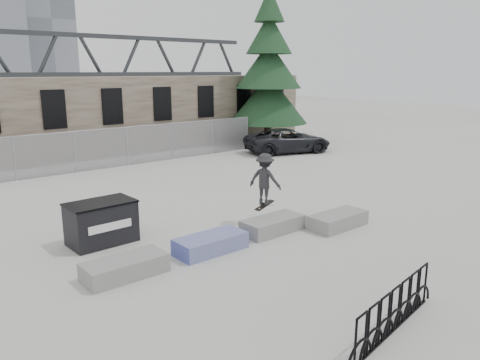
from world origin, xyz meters
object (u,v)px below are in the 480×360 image
planter_center_left (211,243)px  bike_rack (395,310)px  skateboarder (265,179)px  suv (288,140)px  planter_far_left (125,267)px  spruce_tree (269,74)px  planter_center_right (273,224)px  planter_offset (338,220)px  dumpster (101,222)px

planter_center_left → bike_rack: (0.28, -5.50, 0.19)m
skateboarder → suv: bearing=-71.5°
planter_far_left → spruce_tree: bearing=37.6°
planter_center_right → planter_offset: bearing=-27.4°
planter_far_left → bike_rack: size_ratio=0.56×
planter_far_left → planter_center_right: size_ratio=1.00×
dumpster → planter_center_right: bearing=-30.7°
planter_center_right → suv: suv is taller
planter_offset → skateboarder: size_ratio=1.11×
suv → planter_center_right: bearing=150.7°
dumpster → spruce_tree: 20.19m
planter_far_left → bike_rack: (2.81, -5.53, 0.19)m
planter_center_right → spruce_tree: size_ratio=0.17×
planter_center_right → bike_rack: size_ratio=0.56×
planter_far_left → spruce_tree: 22.09m
dumpster → spruce_tree: bearing=31.5°
planter_center_right → suv: 14.50m
dumpster → skateboarder: (4.79, -1.70, 0.85)m
planter_offset → spruce_tree: spruce_tree is taller
planter_center_right → planter_center_left: bearing=-178.8°
dumpster → bike_rack: bearing=-75.5°
dumpster → suv: size_ratio=0.36×
planter_far_left → bike_rack: bearing=-63.1°
planter_offset → suv: (8.76, 10.79, 0.48)m
planter_center_left → planter_offset: same height
planter_far_left → planter_center_right: (4.93, 0.01, 0.00)m
planter_far_left → planter_offset: 6.92m
suv → planter_offset: bearing=159.1°
planter_far_left → planter_center_right: same height
planter_far_left → planter_offset: same height
planter_center_left → spruce_tree: size_ratio=0.17×
planter_far_left → planter_center_left: size_ratio=1.00×
planter_center_right → spruce_tree: spruce_tree is taller
planter_center_left → planter_center_right: size_ratio=1.00×
planter_far_left → spruce_tree: size_ratio=0.17×
planter_far_left → planter_offset: (6.85, -0.98, 0.00)m
skateboarder → planter_offset: bearing=-161.9°
spruce_tree → planter_center_left: bearing=-137.8°
spruce_tree → suv: spruce_tree is taller
planter_far_left → dumpster: size_ratio=1.06×
skateboarder → dumpster: bearing=47.8°
planter_far_left → planter_center_left: (2.53, -0.04, 0.00)m
planter_center_right → skateboarder: skateboarder is taller
spruce_tree → bike_rack: bearing=-127.4°
spruce_tree → suv: (-1.54, -3.42, -3.89)m
planter_center_left → dumpster: (-2.00, 2.53, 0.37)m
planter_offset → suv: size_ratio=0.38×
spruce_tree → suv: bearing=-114.3°
suv → planter_center_left: bearing=145.1°
planter_offset → dumpster: 7.22m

